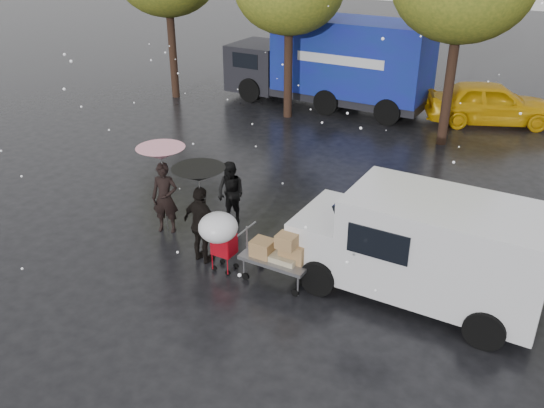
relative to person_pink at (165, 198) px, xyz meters
The scene contains 13 objects.
ground 2.00m from the person_pink, 17.01° to the right, with size 90.00×90.00×0.00m, color black.
person_pink is the anchor object (origin of this frame).
person_middle 1.62m from the person_pink, 45.42° to the left, with size 0.79×0.62×1.62m, color black.
person_black 1.74m from the person_pink, 23.10° to the right, with size 1.06×0.44×1.82m, color black.
umbrella_pink 1.15m from the person_pink, ahead, with size 1.15×1.15×2.20m.
umbrella_black 2.12m from the person_pink, 23.10° to the right, with size 1.14×1.14×2.27m.
vendor_cart 3.56m from the person_pink, ahead, with size 1.52×0.80×1.27m.
shopping_cart 2.42m from the person_pink, 22.32° to the right, with size 0.84×0.84×1.46m.
white_van 6.22m from the person_pink, ahead, with size 4.91×2.18×2.20m.
blue_truck 11.68m from the person_pink, 94.62° to the left, with size 8.30×2.60×3.50m.
box_ground_near 4.39m from the person_pink, ahead, with size 0.47×0.38×0.42m, color #966041.
box_ground_far 4.76m from the person_pink, ahead, with size 0.45×0.35×0.35m, color #966041.
yellow_taxi 13.53m from the person_pink, 67.73° to the left, with size 1.88×4.67×1.59m, color #E1A50B.
Camera 1 is at (6.78, -8.99, 6.98)m, focal length 38.00 mm.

